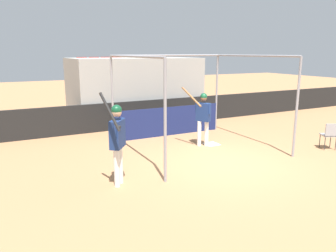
% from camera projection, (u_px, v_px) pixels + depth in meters
% --- Properties ---
extents(ground_plane, '(60.00, 60.00, 0.00)m').
position_uv_depth(ground_plane, '(225.00, 163.00, 8.96)').
color(ground_plane, '#A8754C').
extents(outfield_wall, '(24.00, 0.12, 1.08)m').
position_uv_depth(outfield_wall, '(149.00, 113.00, 13.32)').
color(outfield_wall, black).
rests_on(outfield_wall, ground).
extents(bleacher_section, '(5.40, 3.20, 2.76)m').
position_uv_depth(bleacher_section, '(134.00, 89.00, 14.58)').
color(bleacher_section, '#9E9E99').
rests_on(bleacher_section, ground).
extents(batting_cage, '(4.22, 3.95, 2.89)m').
position_uv_depth(batting_cage, '(179.00, 105.00, 11.07)').
color(batting_cage, gray).
rests_on(batting_cage, ground).
extents(home_plate, '(0.44, 0.44, 0.02)m').
position_uv_depth(home_plate, '(211.00, 144.00, 10.79)').
color(home_plate, white).
rests_on(home_plate, ground).
extents(player_batter, '(0.78, 0.76, 1.90)m').
position_uv_depth(player_batter, '(203.00, 114.00, 10.41)').
color(player_batter, white).
rests_on(player_batter, ground).
extents(player_waiting, '(0.64, 0.82, 2.16)m').
position_uv_depth(player_waiting, '(117.00, 137.00, 7.25)').
color(player_waiting, white).
rests_on(player_waiting, ground).
extents(folding_chair, '(0.54, 0.54, 0.84)m').
position_uv_depth(folding_chair, '(330.00, 133.00, 10.12)').
color(folding_chair, '#99999E').
rests_on(folding_chair, ground).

